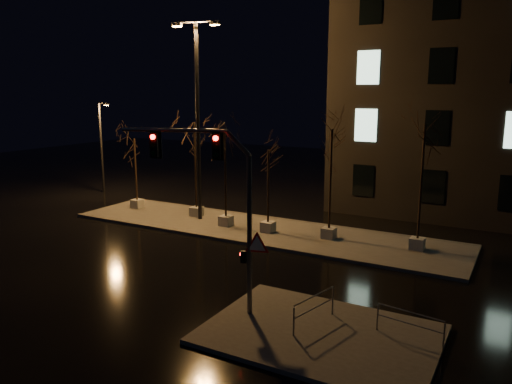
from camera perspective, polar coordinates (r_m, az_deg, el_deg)
The scene contains 14 objects.
ground at distance 22.43m, azimuth -7.41°, elevation -8.08°, with size 90.00×90.00×0.00m, color black.
median at distance 27.22m, azimuth 0.12°, elevation -4.30°, with size 22.00×5.00×0.15m, color #46433F.
sidewalk_corner at distance 16.17m, azimuth 7.33°, elevation -15.81°, with size 7.00×5.00×0.15m, color #46433F.
tree_0 at distance 32.15m, azimuth -13.67°, elevation 4.23°, with size 1.80×1.80×4.55m.
tree_1 at distance 29.26m, azimuth -7.00°, elevation 5.53°, with size 1.80×1.80×5.72m.
tree_2 at distance 26.99m, azimuth -3.56°, elevation 4.69°, with size 1.80×1.80×5.47m.
tree_3 at distance 25.78m, azimuth 1.41°, elevation 2.73°, with size 1.80×1.80×4.49m.
tree_4 at distance 24.76m, azimuth 8.59°, elevation 4.31°, with size 1.80×1.80×5.65m.
tree_5 at distance 23.90m, azimuth 18.57°, elevation 4.25°, with size 1.80×1.80×6.01m.
traffic_signal_mast at distance 16.22m, azimuth -4.19°, elevation -0.25°, with size 4.85×1.47×6.13m.
streetlight_main at distance 28.42m, azimuth -6.69°, elevation 9.48°, with size 2.75×0.93×11.05m.
streetlight_far at distance 38.77m, azimuth -17.21°, elevation 5.31°, with size 1.30×0.47×6.66m.
guard_rail_a at distance 16.00m, azimuth 17.16°, elevation -13.93°, with size 2.06×0.37×0.90m.
guard_rail_b at distance 16.29m, azimuth 6.67°, elevation -12.79°, with size 0.55×2.05×1.00m.
Camera 1 is at (12.71, -16.92, 7.45)m, focal length 35.00 mm.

